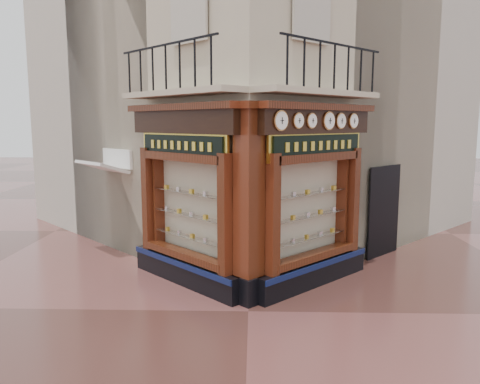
{
  "coord_description": "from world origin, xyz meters",
  "views": [
    {
      "loc": [
        0.09,
        -8.52,
        3.57
      ],
      "look_at": [
        -0.22,
        2.0,
        2.02
      ],
      "focal_mm": 35.0,
      "sensor_mm": 36.0,
      "label": 1
    }
  ],
  "objects_px": {
    "clock_c": "(312,121)",
    "clock_e": "(341,121)",
    "clock_d": "(329,121)",
    "corner_pilaster": "(249,207)",
    "signboard_right": "(318,145)",
    "clock_b": "(298,121)",
    "clock_f": "(353,121)",
    "signboard_left": "(182,145)",
    "clock_a": "(281,121)",
    "awning": "(106,255)"
  },
  "relations": [
    {
      "from": "corner_pilaster",
      "to": "clock_d",
      "type": "height_order",
      "value": "corner_pilaster"
    },
    {
      "from": "clock_b",
      "to": "signboard_left",
      "type": "bearing_deg",
      "value": 120.1
    },
    {
      "from": "clock_b",
      "to": "signboard_right",
      "type": "bearing_deg",
      "value": 7.82
    },
    {
      "from": "clock_f",
      "to": "awning",
      "type": "distance_m",
      "value": 7.4
    },
    {
      "from": "corner_pilaster",
      "to": "clock_f",
      "type": "height_order",
      "value": "corner_pilaster"
    },
    {
      "from": "clock_e",
      "to": "awning",
      "type": "xyz_separation_m",
      "value": [
        -5.93,
        1.84,
        -3.62
      ]
    },
    {
      "from": "clock_c",
      "to": "signboard_right",
      "type": "bearing_deg",
      "value": 16.2
    },
    {
      "from": "corner_pilaster",
      "to": "clock_a",
      "type": "bearing_deg",
      "value": -44.94
    },
    {
      "from": "clock_a",
      "to": "clock_e",
      "type": "bearing_deg",
      "value": 0.0
    },
    {
      "from": "corner_pilaster",
      "to": "signboard_left",
      "type": "height_order",
      "value": "corner_pilaster"
    },
    {
      "from": "clock_c",
      "to": "clock_e",
      "type": "height_order",
      "value": "clock_e"
    },
    {
      "from": "clock_d",
      "to": "signboard_left",
      "type": "relative_size",
      "value": 0.18
    },
    {
      "from": "clock_b",
      "to": "signboard_left",
      "type": "xyz_separation_m",
      "value": [
        -2.43,
        0.65,
        -0.52
      ]
    },
    {
      "from": "corner_pilaster",
      "to": "signboard_right",
      "type": "relative_size",
      "value": 1.78
    },
    {
      "from": "clock_c",
      "to": "awning",
      "type": "relative_size",
      "value": 0.22
    },
    {
      "from": "clock_e",
      "to": "corner_pilaster",
      "type": "bearing_deg",
      "value": 169.89
    },
    {
      "from": "clock_f",
      "to": "signboard_right",
      "type": "xyz_separation_m",
      "value": [
        -0.88,
        -0.72,
        -0.52
      ]
    },
    {
      "from": "corner_pilaster",
      "to": "clock_d",
      "type": "bearing_deg",
      "value": -12.31
    },
    {
      "from": "clock_b",
      "to": "clock_e",
      "type": "xyz_separation_m",
      "value": [
        1.02,
        1.02,
        0.0
      ]
    },
    {
      "from": "clock_a",
      "to": "awning",
      "type": "xyz_separation_m",
      "value": [
        -4.54,
        3.23,
        -3.62
      ]
    },
    {
      "from": "corner_pilaster",
      "to": "clock_e",
      "type": "height_order",
      "value": "corner_pilaster"
    },
    {
      "from": "clock_b",
      "to": "clock_f",
      "type": "relative_size",
      "value": 0.91
    },
    {
      "from": "clock_a",
      "to": "clock_f",
      "type": "distance_m",
      "value": 2.45
    },
    {
      "from": "clock_c",
      "to": "awning",
      "type": "height_order",
      "value": "clock_c"
    },
    {
      "from": "clock_b",
      "to": "signboard_left",
      "type": "height_order",
      "value": "clock_b"
    },
    {
      "from": "clock_d",
      "to": "clock_f",
      "type": "bearing_deg",
      "value": 0.0
    },
    {
      "from": "clock_c",
      "to": "signboard_left",
      "type": "height_order",
      "value": "clock_c"
    },
    {
      "from": "clock_a",
      "to": "clock_d",
      "type": "bearing_deg",
      "value": 0.0
    },
    {
      "from": "clock_b",
      "to": "signboard_right",
      "type": "relative_size",
      "value": 0.14
    },
    {
      "from": "awning",
      "to": "signboard_right",
      "type": "relative_size",
      "value": 0.65
    },
    {
      "from": "clock_b",
      "to": "clock_f",
      "type": "distance_m",
      "value": 1.94
    },
    {
      "from": "clock_c",
      "to": "clock_e",
      "type": "bearing_deg",
      "value": -0.0
    },
    {
      "from": "clock_c",
      "to": "clock_d",
      "type": "height_order",
      "value": "clock_d"
    },
    {
      "from": "corner_pilaster",
      "to": "signboard_right",
      "type": "height_order",
      "value": "corner_pilaster"
    },
    {
      "from": "clock_b",
      "to": "signboard_left",
      "type": "relative_size",
      "value": 0.15
    },
    {
      "from": "clock_e",
      "to": "clock_f",
      "type": "relative_size",
      "value": 1.0
    },
    {
      "from": "clock_a",
      "to": "clock_e",
      "type": "height_order",
      "value": "clock_a"
    },
    {
      "from": "clock_a",
      "to": "signboard_right",
      "type": "relative_size",
      "value": 0.18
    },
    {
      "from": "awning",
      "to": "clock_b",
      "type": "bearing_deg",
      "value": -165.25
    },
    {
      "from": "clock_b",
      "to": "clock_d",
      "type": "relative_size",
      "value": 0.81
    },
    {
      "from": "clock_b",
      "to": "clock_c",
      "type": "height_order",
      "value": "same"
    },
    {
      "from": "signboard_left",
      "to": "clock_e",
      "type": "bearing_deg",
      "value": -128.77
    },
    {
      "from": "corner_pilaster",
      "to": "signboard_right",
      "type": "bearing_deg",
      "value": -10.25
    },
    {
      "from": "corner_pilaster",
      "to": "clock_f",
      "type": "bearing_deg",
      "value": -8.43
    },
    {
      "from": "clock_c",
      "to": "clock_d",
      "type": "bearing_deg",
      "value": -0.0
    },
    {
      "from": "clock_e",
      "to": "signboard_left",
      "type": "height_order",
      "value": "clock_e"
    },
    {
      "from": "clock_a",
      "to": "clock_d",
      "type": "relative_size",
      "value": 1.0
    },
    {
      "from": "signboard_right",
      "to": "clock_f",
      "type": "bearing_deg",
      "value": -5.58
    },
    {
      "from": "clock_c",
      "to": "clock_e",
      "type": "distance_m",
      "value": 1.02
    },
    {
      "from": "clock_d",
      "to": "awning",
      "type": "bearing_deg",
      "value": 114.1
    }
  ]
}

